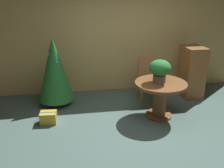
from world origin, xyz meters
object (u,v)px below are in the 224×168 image
(flower_vase, at_px, (160,69))
(wooden_chair_far, at_px, (147,75))
(round_dining_table, at_px, (160,93))
(wooden_cabinet, at_px, (191,72))
(gift_box_gold, at_px, (48,117))
(holiday_tree, at_px, (54,69))

(flower_vase, height_order, wooden_chair_far, flower_vase)
(round_dining_table, relative_size, wooden_cabinet, 0.84)
(flower_vase, xyz_separation_m, gift_box_gold, (-2.11, 0.07, -0.87))
(wooden_chair_far, xyz_separation_m, wooden_cabinet, (1.06, 0.04, 0.02))
(holiday_tree, height_order, wooden_cabinet, holiday_tree)
(round_dining_table, distance_m, wooden_cabinet, 1.39)
(round_dining_table, xyz_separation_m, holiday_tree, (-2.02, 0.91, 0.31))
(round_dining_table, height_order, flower_vase, flower_vase)
(wooden_chair_far, distance_m, wooden_cabinet, 1.06)
(round_dining_table, xyz_separation_m, wooden_chair_far, (0.00, 0.85, 0.08))
(round_dining_table, relative_size, gift_box_gold, 3.14)
(round_dining_table, height_order, gift_box_gold, round_dining_table)
(round_dining_table, height_order, holiday_tree, holiday_tree)
(gift_box_gold, bearing_deg, flower_vase, -1.87)
(round_dining_table, xyz_separation_m, wooden_cabinet, (1.06, 0.89, 0.10))
(wooden_chair_far, bearing_deg, round_dining_table, -90.00)
(flower_vase, relative_size, wooden_chair_far, 0.43)
(wooden_chair_far, relative_size, holiday_tree, 0.69)
(wooden_cabinet, bearing_deg, holiday_tree, 179.52)
(flower_vase, height_order, gift_box_gold, flower_vase)
(wooden_chair_far, relative_size, gift_box_gold, 3.22)
(round_dining_table, height_order, wooden_cabinet, wooden_cabinet)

